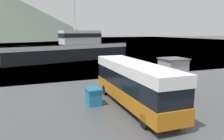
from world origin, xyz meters
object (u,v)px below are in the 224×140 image
delivery_van (157,80)px  fishing_boat (71,49)px  tour_bus (134,82)px  dock_kiosk (173,69)px  storage_bin (94,96)px

delivery_van → fishing_boat: 26.91m
fishing_boat → delivery_van: bearing=171.7°
tour_bus → dock_kiosk: tour_bus is taller
storage_bin → fishing_boat: bearing=82.3°
tour_bus → fishing_boat: bearing=89.6°
fishing_boat → storage_bin: fishing_boat is taller
tour_bus → dock_kiosk: size_ratio=3.78×
delivery_van → dock_kiosk: 6.53m
delivery_van → dock_kiosk: size_ratio=2.23×
delivery_van → fishing_boat: size_ratio=0.25×
fishing_boat → dock_kiosk: 23.80m
tour_bus → fishing_boat: fishing_boat is taller
delivery_van → storage_bin: 6.48m
storage_bin → dock_kiosk: bearing=23.9°
tour_bus → storage_bin: bearing=153.2°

